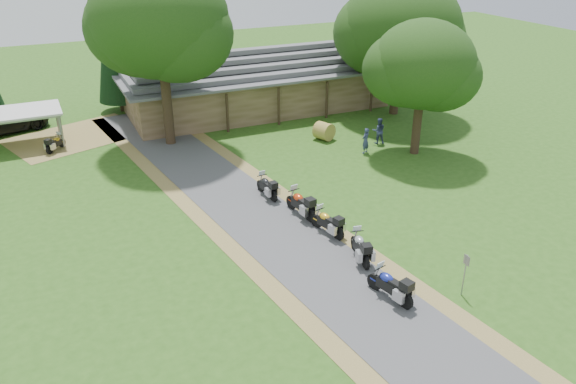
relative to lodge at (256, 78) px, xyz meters
name	(u,v)px	position (x,y,z in m)	size (l,w,h in m)	color
ground	(333,279)	(-6.00, -24.00, -2.45)	(120.00, 120.00, 0.00)	#295116
driveway	(284,238)	(-6.50, -20.00, -2.45)	(46.00, 46.00, 0.00)	#474749
lodge	(256,78)	(0.00, 0.00, 0.00)	(21.40, 9.40, 4.90)	brown
carport	(20,128)	(-17.54, -1.23, -1.26)	(5.49, 3.66, 2.38)	silver
car_dark_suv	(5,115)	(-18.47, 2.26, -1.23)	(6.35, 2.70, 2.43)	black
motorcycle_row_a	(390,284)	(-4.60, -26.09, -1.75)	(2.06, 0.67, 1.41)	#1D2899
motorcycle_row_b	(360,246)	(-4.16, -23.08, -1.77)	(2.00, 0.65, 1.37)	#A0A2A8
motorcycle_row_c	(327,221)	(-4.41, -20.43, -1.78)	(1.96, 0.64, 1.34)	gold
motorcycle_row_d	(301,202)	(-4.76, -18.19, -1.72)	(2.14, 0.70, 1.47)	red
motorcycle_row_e	(267,186)	(-5.50, -15.43, -1.80)	(1.91, 0.62, 1.31)	black
motorcycle_carport_a	(55,142)	(-15.57, -3.29, -1.88)	(1.67, 0.54, 1.14)	gold
person_a	(366,139)	(2.83, -12.10, -1.45)	(0.57, 0.41, 2.00)	navy
person_b	(379,129)	(4.58, -10.93, -1.40)	(0.60, 0.43, 2.10)	navy
hay_bale	(324,131)	(1.56, -8.74, -1.84)	(1.22, 1.22, 1.12)	olive
sign_post	(464,275)	(-1.79, -27.10, -1.51)	(0.34, 0.06, 1.89)	gray
oak_lodge_left	(161,45)	(-8.34, -5.10, 4.20)	(8.71, 8.71, 13.30)	#15340F
oak_lodge_right	(399,45)	(9.35, -5.76, 2.87)	(9.03, 9.03, 10.64)	#15340F
oak_driveway	(421,82)	(5.78, -13.44, 2.24)	(6.42, 6.42, 9.39)	#15340F
cedar_near	(114,42)	(-10.05, 3.78, 2.98)	(3.40, 3.40, 10.85)	black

